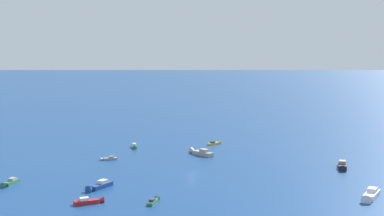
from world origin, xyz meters
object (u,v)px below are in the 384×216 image
(motorboat_near_centre, at_px, (215,143))
(motorboat_outer_ring_b, at_px, (342,166))
(motorboat_offshore, at_px, (108,159))
(motorboat_trailing, at_px, (98,186))
(motorboat_ahead, at_px, (370,196))
(motorboat_far_port, at_px, (9,183))
(motorboat_mid_cluster, at_px, (154,201))
(motorboat_far_stbd, at_px, (134,146))
(motorboat_outer_ring_a, at_px, (200,152))
(motorboat_inshore, at_px, (90,201))

(motorboat_near_centre, distance_m, motorboat_outer_ring_b, 57.06)
(motorboat_offshore, xyz_separation_m, motorboat_outer_ring_b, (57.03, 50.49, 0.32))
(motorboat_trailing, xyz_separation_m, motorboat_ahead, (50.51, 48.12, 0.11))
(motorboat_far_port, relative_size, motorboat_outer_ring_b, 0.73)
(motorboat_trailing, relative_size, motorboat_outer_ring_b, 0.99)
(motorboat_far_port, relative_size, motorboat_mid_cluster, 1.25)
(motorboat_offshore, bearing_deg, motorboat_far_stbd, 125.37)
(motorboat_far_port, xyz_separation_m, motorboat_far_stbd, (-25.79, 56.52, -0.04))
(motorboat_offshore, relative_size, motorboat_ahead, 0.54)
(motorboat_far_stbd, relative_size, motorboat_outer_ring_a, 0.63)
(motorboat_far_port, height_order, motorboat_inshore, motorboat_far_port)
(motorboat_inshore, bearing_deg, motorboat_ahead, 54.83)
(motorboat_far_stbd, height_order, motorboat_ahead, motorboat_ahead)
(motorboat_far_port, xyz_separation_m, motorboat_outer_ring_a, (-0.05, 67.50, 0.24))
(motorboat_far_port, xyz_separation_m, motorboat_offshore, (-12.40, 37.66, -0.12))
(motorboat_mid_cluster, xyz_separation_m, motorboat_outer_ring_b, (5.92, 66.94, 0.31))
(motorboat_far_port, bearing_deg, motorboat_mid_cluster, 28.72)
(motorboat_far_stbd, bearing_deg, motorboat_mid_cluster, -28.70)
(motorboat_far_port, bearing_deg, motorboat_inshore, 16.75)
(motorboat_far_port, xyz_separation_m, motorboat_mid_cluster, (38.70, 21.21, -0.12))
(motorboat_offshore, height_order, motorboat_trailing, motorboat_trailing)
(motorboat_far_stbd, distance_m, motorboat_inshore, 73.07)
(motorboat_outer_ring_b, bearing_deg, motorboat_near_centre, -176.97)
(motorboat_trailing, distance_m, motorboat_outer_ring_a, 53.85)
(motorboat_far_port, xyz_separation_m, motorboat_trailing, (18.79, 17.06, 0.14))
(motorboat_near_centre, bearing_deg, motorboat_far_port, -81.75)
(motorboat_mid_cluster, bearing_deg, motorboat_trailing, -168.23)
(motorboat_far_stbd, height_order, motorboat_outer_ring_a, motorboat_outer_ring_a)
(motorboat_outer_ring_b, bearing_deg, motorboat_outer_ring_a, -155.20)
(motorboat_offshore, height_order, motorboat_outer_ring_a, motorboat_outer_ring_a)
(motorboat_far_stbd, bearing_deg, motorboat_far_port, -65.47)
(motorboat_offshore, bearing_deg, motorboat_outer_ring_b, 41.52)
(motorboat_ahead, height_order, motorboat_mid_cluster, motorboat_ahead)
(motorboat_trailing, height_order, motorboat_ahead, motorboat_ahead)
(motorboat_near_centre, relative_size, motorboat_outer_ring_a, 0.60)
(motorboat_far_stbd, height_order, motorboat_outer_ring_b, motorboat_outer_ring_b)
(motorboat_far_stbd, height_order, motorboat_offshore, motorboat_far_stbd)
(motorboat_ahead, bearing_deg, motorboat_trailing, -136.39)
(motorboat_ahead, bearing_deg, motorboat_near_centre, 166.27)
(motorboat_offshore, relative_size, motorboat_outer_ring_a, 0.55)
(motorboat_near_centre, xyz_separation_m, motorboat_inshore, (42.02, -76.20, 0.07))
(motorboat_inshore, xyz_separation_m, motorboat_ahead, (39.63, 56.25, 0.24))
(motorboat_near_centre, bearing_deg, motorboat_offshore, -90.07)
(motorboat_trailing, bearing_deg, motorboat_ahead, 43.61)
(motorboat_near_centre, distance_m, motorboat_inshore, 87.02)
(motorboat_far_stbd, height_order, motorboat_mid_cluster, motorboat_far_stbd)
(motorboat_far_port, height_order, motorboat_ahead, motorboat_ahead)
(motorboat_trailing, xyz_separation_m, motorboat_outer_ring_a, (-18.84, 50.44, 0.11))
(motorboat_inshore, distance_m, motorboat_trailing, 13.58)
(motorboat_inshore, distance_m, motorboat_mid_cluster, 15.24)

